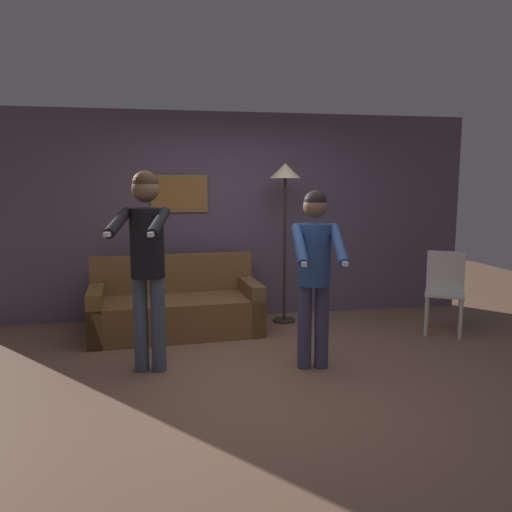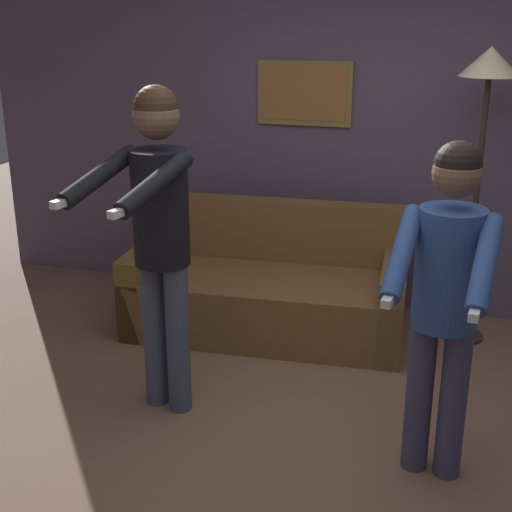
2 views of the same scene
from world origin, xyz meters
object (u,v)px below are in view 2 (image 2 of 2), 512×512
(torchiere_lamp, at_px, (487,93))
(person_standing_left, at_px, (159,220))
(person_standing_right, at_px, (446,286))
(couch, at_px, (268,292))

(torchiere_lamp, distance_m, person_standing_left, 2.23)
(person_standing_right, bearing_deg, person_standing_left, 173.33)
(couch, distance_m, person_standing_right, 1.97)
(couch, bearing_deg, person_standing_right, -47.87)
(couch, xyz_separation_m, person_standing_left, (-0.25, -1.19, 0.84))
(torchiere_lamp, bearing_deg, couch, -168.95)
(torchiere_lamp, height_order, person_standing_right, torchiere_lamp)
(person_standing_left, bearing_deg, torchiere_lamp, 42.37)
(torchiere_lamp, relative_size, person_standing_right, 1.19)
(person_standing_right, bearing_deg, torchiere_lamp, 86.39)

